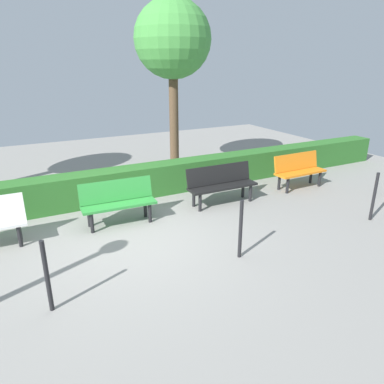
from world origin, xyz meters
name	(u,v)px	position (x,y,z in m)	size (l,w,h in m)	color
ground_plane	(132,238)	(0.00, 0.00, 0.00)	(18.96, 18.96, 0.00)	gray
bench_orange	(299,169)	(-4.68, -0.79, 0.48)	(1.40, 0.49, 0.86)	orange
bench_black	(221,183)	(-2.36, -0.76, 0.48)	(1.61, 0.49, 0.86)	black
bench_green	(118,200)	(0.01, -0.76, 0.48)	(1.46, 0.53, 0.86)	#2D8C38
hedge_row	(147,180)	(-1.06, -2.02, 0.37)	(14.96, 0.57, 0.73)	#2D6B28
tree_near	(173,41)	(-2.51, -3.57, 3.55)	(2.04, 2.04, 4.62)	brown
railing_post_near	(374,197)	(-4.58, 1.44, 0.50)	(0.06, 0.06, 1.00)	black
railing_post_mid	(241,229)	(-1.36, 1.44, 0.50)	(0.06, 0.06, 1.00)	black
railing_post_far	(47,277)	(1.56, 1.44, 0.50)	(0.06, 0.06, 1.00)	black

